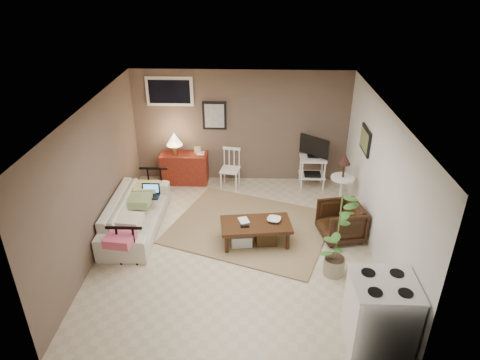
{
  "coord_description": "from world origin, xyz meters",
  "views": [
    {
      "loc": [
        0.29,
        -5.97,
        4.31
      ],
      "look_at": [
        0.06,
        0.35,
        1.06
      ],
      "focal_mm": 32.0,
      "sensor_mm": 36.0,
      "label": 1
    }
  ],
  "objects_px": {
    "tv_stand": "(313,161)",
    "stove": "(380,314)",
    "coffee_table": "(255,232)",
    "sofa": "(135,208)",
    "red_console": "(184,165)",
    "spindle_chair": "(230,170)",
    "side_table": "(343,176)",
    "potted_plant": "(338,233)",
    "armchair": "(341,220)"
  },
  "relations": [
    {
      "from": "side_table",
      "to": "potted_plant",
      "type": "height_order",
      "value": "potted_plant"
    },
    {
      "from": "tv_stand",
      "to": "stove",
      "type": "relative_size",
      "value": 1.13
    },
    {
      "from": "coffee_table",
      "to": "side_table",
      "type": "relative_size",
      "value": 1.05
    },
    {
      "from": "red_console",
      "to": "stove",
      "type": "height_order",
      "value": "red_console"
    },
    {
      "from": "sofa",
      "to": "armchair",
      "type": "height_order",
      "value": "sofa"
    },
    {
      "from": "coffee_table",
      "to": "spindle_chair",
      "type": "xyz_separation_m",
      "value": [
        -0.54,
        2.08,
        0.15
      ]
    },
    {
      "from": "spindle_chair",
      "to": "tv_stand",
      "type": "relative_size",
      "value": 0.74
    },
    {
      "from": "stove",
      "to": "sofa",
      "type": "bearing_deg",
      "value": 145.67
    },
    {
      "from": "side_table",
      "to": "armchair",
      "type": "xyz_separation_m",
      "value": [
        -0.15,
        -0.93,
        -0.38
      ]
    },
    {
      "from": "spindle_chair",
      "to": "stove",
      "type": "xyz_separation_m",
      "value": [
        2.06,
        -4.16,
        0.1
      ]
    },
    {
      "from": "red_console",
      "to": "side_table",
      "type": "height_order",
      "value": "side_table"
    },
    {
      "from": "coffee_table",
      "to": "sofa",
      "type": "xyz_separation_m",
      "value": [
        -2.13,
        0.41,
        0.17
      ]
    },
    {
      "from": "coffee_table",
      "to": "spindle_chair",
      "type": "bearing_deg",
      "value": 104.53
    },
    {
      "from": "spindle_chair",
      "to": "potted_plant",
      "type": "xyz_separation_m",
      "value": [
        1.75,
        -2.81,
        0.36
      ]
    },
    {
      "from": "tv_stand",
      "to": "potted_plant",
      "type": "height_order",
      "value": "potted_plant"
    },
    {
      "from": "armchair",
      "to": "red_console",
      "type": "bearing_deg",
      "value": -135.78
    },
    {
      "from": "spindle_chair",
      "to": "potted_plant",
      "type": "relative_size",
      "value": 0.59
    },
    {
      "from": "sofa",
      "to": "stove",
      "type": "relative_size",
      "value": 2.13
    },
    {
      "from": "armchair",
      "to": "potted_plant",
      "type": "bearing_deg",
      "value": -26.96
    },
    {
      "from": "spindle_chair",
      "to": "potted_plant",
      "type": "bearing_deg",
      "value": -58.04
    },
    {
      "from": "potted_plant",
      "to": "side_table",
      "type": "bearing_deg",
      "value": 77.91
    },
    {
      "from": "coffee_table",
      "to": "potted_plant",
      "type": "height_order",
      "value": "potted_plant"
    },
    {
      "from": "red_console",
      "to": "spindle_chair",
      "type": "xyz_separation_m",
      "value": [
        1.01,
        -0.16,
        -0.01
      ]
    },
    {
      "from": "potted_plant",
      "to": "sofa",
      "type": "bearing_deg",
      "value": 161.21
    },
    {
      "from": "coffee_table",
      "to": "potted_plant",
      "type": "distance_m",
      "value": 1.5
    },
    {
      "from": "tv_stand",
      "to": "spindle_chair",
      "type": "bearing_deg",
      "value": -178.38
    },
    {
      "from": "sofa",
      "to": "side_table",
      "type": "bearing_deg",
      "value": -78.32
    },
    {
      "from": "coffee_table",
      "to": "stove",
      "type": "distance_m",
      "value": 2.59
    },
    {
      "from": "red_console",
      "to": "side_table",
      "type": "bearing_deg",
      "value": -18.45
    },
    {
      "from": "red_console",
      "to": "armchair",
      "type": "height_order",
      "value": "red_console"
    },
    {
      "from": "red_console",
      "to": "armchair",
      "type": "relative_size",
      "value": 1.65
    },
    {
      "from": "sofa",
      "to": "armchair",
      "type": "xyz_separation_m",
      "value": [
        3.59,
        -0.15,
        -0.07
      ]
    },
    {
      "from": "side_table",
      "to": "potted_plant",
      "type": "relative_size",
      "value": 0.83
    },
    {
      "from": "tv_stand",
      "to": "side_table",
      "type": "xyz_separation_m",
      "value": [
        0.44,
        -0.95,
        0.13
      ]
    },
    {
      "from": "tv_stand",
      "to": "coffee_table",
      "type": "bearing_deg",
      "value": -119.06
    },
    {
      "from": "armchair",
      "to": "side_table",
      "type": "bearing_deg",
      "value": 158.12
    },
    {
      "from": "coffee_table",
      "to": "spindle_chair",
      "type": "relative_size",
      "value": 1.48
    },
    {
      "from": "sofa",
      "to": "red_console",
      "type": "height_order",
      "value": "red_console"
    },
    {
      "from": "coffee_table",
      "to": "tv_stand",
      "type": "relative_size",
      "value": 1.1
    },
    {
      "from": "armchair",
      "to": "spindle_chair",
      "type": "bearing_deg",
      "value": -144.74
    },
    {
      "from": "side_table",
      "to": "sofa",
      "type": "bearing_deg",
      "value": -168.32
    },
    {
      "from": "spindle_chair",
      "to": "tv_stand",
      "type": "xyz_separation_m",
      "value": [
        1.73,
        0.05,
        0.2
      ]
    },
    {
      "from": "side_table",
      "to": "tv_stand",
      "type": "bearing_deg",
      "value": 114.76
    },
    {
      "from": "armchair",
      "to": "potted_plant",
      "type": "xyz_separation_m",
      "value": [
        -0.25,
        -0.98,
        0.4
      ]
    },
    {
      "from": "stove",
      "to": "tv_stand",
      "type": "bearing_deg",
      "value": 94.56
    },
    {
      "from": "sofa",
      "to": "potted_plant",
      "type": "relative_size",
      "value": 1.5
    },
    {
      "from": "coffee_table",
      "to": "tv_stand",
      "type": "xyz_separation_m",
      "value": [
        1.18,
        2.13,
        0.35
      ]
    },
    {
      "from": "sofa",
      "to": "tv_stand",
      "type": "xyz_separation_m",
      "value": [
        3.31,
        1.72,
        0.18
      ]
    },
    {
      "from": "tv_stand",
      "to": "stove",
      "type": "height_order",
      "value": "tv_stand"
    },
    {
      "from": "red_console",
      "to": "spindle_chair",
      "type": "relative_size",
      "value": 1.38
    }
  ]
}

